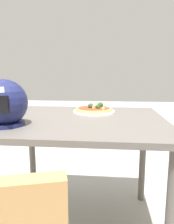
{
  "coord_description": "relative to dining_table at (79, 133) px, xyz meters",
  "views": [
    {
      "loc": [
        -0.18,
        1.28,
        1.03
      ],
      "look_at": [
        -0.04,
        -0.1,
        0.78
      ],
      "focal_mm": 34.61,
      "sensor_mm": 36.0,
      "label": 1
    }
  ],
  "objects": [
    {
      "name": "dining_table",
      "position": [
        0.0,
        0.0,
        0.0
      ],
      "size": [
        1.04,
        0.92,
        0.76
      ],
      "color": "#5B5651",
      "rests_on": "ground"
    },
    {
      "name": "pizza_plate",
      "position": [
        -0.08,
        -0.2,
        0.1
      ],
      "size": [
        0.29,
        0.29,
        0.01
      ],
      "primitive_type": "cylinder",
      "color": "white",
      "rests_on": "dining_table"
    },
    {
      "name": "pizza",
      "position": [
        -0.08,
        -0.21,
        0.12
      ],
      "size": [
        0.25,
        0.25,
        0.05
      ],
      "color": "tan",
      "rests_on": "pizza_plate"
    },
    {
      "name": "motorcycle_helmet",
      "position": [
        0.36,
        0.24,
        0.21
      ],
      "size": [
        0.24,
        0.24,
        0.24
      ],
      "color": "#191E4C",
      "rests_on": "dining_table"
    }
  ]
}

